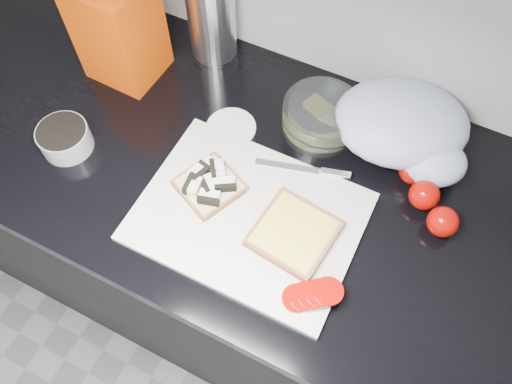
# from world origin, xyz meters

# --- Properties ---
(base_cabinet) EXTENTS (3.50, 0.60, 0.86)m
(base_cabinet) POSITION_xyz_m (0.00, 1.20, 0.43)
(base_cabinet) COLOR black
(base_cabinet) RESTS_ON ground
(countertop) EXTENTS (3.50, 0.64, 0.04)m
(countertop) POSITION_xyz_m (0.00, 1.20, 0.88)
(countertop) COLOR black
(countertop) RESTS_ON base_cabinet
(cutting_board) EXTENTS (0.40, 0.30, 0.01)m
(cutting_board) POSITION_xyz_m (0.04, 1.10, 0.91)
(cutting_board) COLOR silver
(cutting_board) RESTS_ON countertop
(bread_left) EXTENTS (0.15, 0.15, 0.03)m
(bread_left) POSITION_xyz_m (-0.05, 1.12, 0.92)
(bread_left) COLOR beige
(bread_left) RESTS_ON cutting_board
(bread_right) EXTENTS (0.15, 0.15, 0.02)m
(bread_right) POSITION_xyz_m (0.13, 1.09, 0.92)
(bread_right) COLOR beige
(bread_right) RESTS_ON cutting_board
(tomato_slices) EXTENTS (0.10, 0.09, 0.02)m
(tomato_slices) POSITION_xyz_m (0.21, 1.01, 0.92)
(tomato_slices) COLOR #920803
(tomato_slices) RESTS_ON cutting_board
(knife) EXTENTS (0.18, 0.06, 0.01)m
(knife) POSITION_xyz_m (0.11, 1.24, 0.91)
(knife) COLOR silver
(knife) RESTS_ON cutting_board
(seed_tub) EXTENTS (0.10, 0.10, 0.05)m
(seed_tub) POSITION_xyz_m (-0.35, 1.08, 0.93)
(seed_tub) COLOR gray
(seed_tub) RESTS_ON countertop
(tub_lid) EXTENTS (0.12, 0.12, 0.01)m
(tub_lid) POSITION_xyz_m (-0.08, 1.26, 0.90)
(tub_lid) COLOR white
(tub_lid) RESTS_ON countertop
(glass_bowl) EXTENTS (0.16, 0.16, 0.07)m
(glass_bowl) POSITION_xyz_m (0.08, 1.35, 0.93)
(glass_bowl) COLOR silver
(glass_bowl) RESTS_ON countertop
(bread_bag) EXTENTS (0.15, 0.14, 0.22)m
(bread_bag) POSITION_xyz_m (-0.36, 1.31, 1.01)
(bread_bag) COLOR #D24703
(bread_bag) RESTS_ON countertop
(steel_canister) EXTENTS (0.10, 0.10, 0.25)m
(steel_canister) POSITION_xyz_m (-0.22, 1.45, 1.02)
(steel_canister) COLOR silver
(steel_canister) RESTS_ON countertop
(grocery_bag) EXTENTS (0.32, 0.28, 0.12)m
(grocery_bag) POSITION_xyz_m (0.24, 1.38, 0.96)
(grocery_bag) COLOR #B0BDD8
(grocery_bag) RESTS_ON countertop
(whole_tomatoes) EXTENTS (0.14, 0.14, 0.06)m
(whole_tomatoes) POSITION_xyz_m (0.32, 1.27, 0.93)
(whole_tomatoes) COLOR #920803
(whole_tomatoes) RESTS_ON countertop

